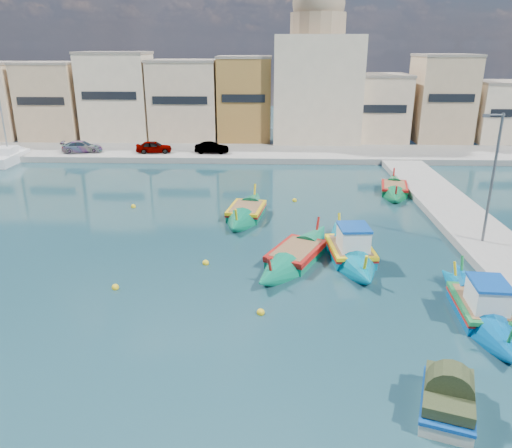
% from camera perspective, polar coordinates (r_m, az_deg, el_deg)
% --- Properties ---
extents(ground, '(160.00, 160.00, 0.00)m').
position_cam_1_polar(ground, '(25.34, -9.63, -7.48)').
color(ground, '#123137').
rests_on(ground, ground).
extents(north_quay, '(80.00, 8.00, 0.60)m').
position_cam_1_polar(north_quay, '(55.41, -3.25, 8.09)').
color(north_quay, gray).
rests_on(north_quay, ground).
extents(north_townhouses, '(83.20, 7.87, 10.19)m').
position_cam_1_polar(north_townhouses, '(61.77, 3.64, 13.70)').
color(north_townhouses, beige).
rests_on(north_townhouses, ground).
extents(church_block, '(10.00, 10.00, 19.10)m').
position_cam_1_polar(church_block, '(62.32, 6.89, 16.80)').
color(church_block, beige).
rests_on(church_block, ground).
extents(quay_street_lamp, '(1.18, 0.16, 8.00)m').
position_cam_1_polar(quay_street_lamp, '(31.51, 25.33, 4.75)').
color(quay_street_lamp, '#595B60').
rests_on(quay_street_lamp, ground).
extents(parked_cars, '(18.02, 2.44, 1.28)m').
position_cam_1_polar(parked_cars, '(55.43, -13.28, 8.57)').
color(parked_cars, '#4C1919').
rests_on(parked_cars, north_quay).
extents(luzzu_turquoise_cabin, '(2.75, 9.51, 3.01)m').
position_cam_1_polar(luzzu_turquoise_cabin, '(24.74, 24.32, -8.85)').
color(luzzu_turquoise_cabin, '#00589E').
rests_on(luzzu_turquoise_cabin, ground).
extents(luzzu_blue_cabin, '(2.94, 9.27, 3.23)m').
position_cam_1_polar(luzzu_blue_cabin, '(28.93, 10.72, -3.13)').
color(luzzu_blue_cabin, '#00789A').
rests_on(luzzu_blue_cabin, ground).
extents(luzzu_cyan_mid, '(3.51, 8.54, 2.46)m').
position_cam_1_polar(luzzu_cyan_mid, '(42.74, 15.51, 3.81)').
color(luzzu_cyan_mid, '#0A703C').
rests_on(luzzu_cyan_mid, ground).
extents(luzzu_green, '(3.55, 8.83, 2.71)m').
position_cam_1_polar(luzzu_green, '(35.33, -1.11, 1.29)').
color(luzzu_green, '#0A704C').
rests_on(luzzu_green, ground).
extents(luzzu_blue_south, '(6.03, 9.52, 2.74)m').
position_cam_1_polar(luzzu_blue_south, '(28.23, 4.57, -3.66)').
color(luzzu_blue_south, '#0B7854').
rests_on(luzzu_blue_south, ground).
extents(luzzu_cyan_south, '(4.25, 7.65, 2.32)m').
position_cam_1_polar(luzzu_cyan_south, '(25.39, 25.31, -8.57)').
color(luzzu_cyan_south, '#006B9D').
rests_on(luzzu_cyan_south, ground).
extents(tender_far, '(2.57, 3.44, 1.51)m').
position_cam_1_polar(tender_far, '(18.52, 21.05, -18.27)').
color(tender_far, beige).
rests_on(tender_far, ground).
extents(yacht_north, '(2.44, 8.28, 11.01)m').
position_cam_1_polar(yacht_north, '(59.36, -25.80, 7.08)').
color(yacht_north, white).
rests_on(yacht_north, ground).
extents(mooring_buoys, '(22.63, 17.74, 0.36)m').
position_cam_1_polar(mooring_buoys, '(29.95, -0.98, -2.62)').
color(mooring_buoys, yellow).
rests_on(mooring_buoys, ground).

